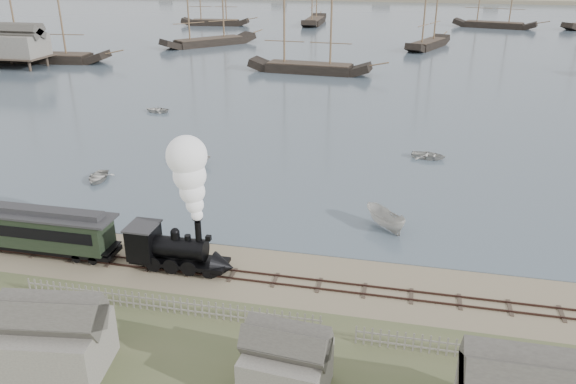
# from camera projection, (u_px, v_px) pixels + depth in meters

# --- Properties ---
(ground) EXTENTS (600.00, 600.00, 0.00)m
(ground) POSITION_uv_depth(u_px,v_px,m) (296.00, 267.00, 39.33)
(ground) COLOR gray
(ground) RESTS_ON ground
(harbor_water) EXTENTS (600.00, 336.00, 0.06)m
(harbor_water) POSITION_uv_depth(u_px,v_px,m) (396.00, 18.00, 192.17)
(harbor_water) COLOR #475865
(harbor_water) RESTS_ON ground
(rail_track) EXTENTS (120.00, 1.80, 0.16)m
(rail_track) POSITION_uv_depth(u_px,v_px,m) (290.00, 282.00, 37.52)
(rail_track) COLOR #38231E
(rail_track) RESTS_ON ground
(picket_fence_west) EXTENTS (19.00, 0.10, 1.20)m
(picket_fence_west) POSITION_uv_depth(u_px,v_px,m) (169.00, 313.00, 34.32)
(picket_fence_west) COLOR slate
(picket_fence_west) RESTS_ON ground
(picket_fence_east) EXTENTS (15.00, 0.10, 1.20)m
(picket_fence_east) POSITION_uv_depth(u_px,v_px,m) (495.00, 363.00, 30.12)
(picket_fence_east) COLOR slate
(picket_fence_east) RESTS_ON ground
(shed_left) EXTENTS (5.00, 4.00, 4.10)m
(shed_left) POSITION_uv_depth(u_px,v_px,m) (61.00, 370.00, 29.62)
(shed_left) COLOR slate
(shed_left) RESTS_ON ground
(far_spit) EXTENTS (500.00, 20.00, 1.80)m
(far_spit) POSITION_uv_depth(u_px,v_px,m) (403.00, 1.00, 264.11)
(far_spit) COLOR tan
(far_spit) RESTS_ON ground
(locomotive) EXTENTS (7.44, 2.78, 9.28)m
(locomotive) POSITION_uv_depth(u_px,v_px,m) (187.00, 215.00, 37.24)
(locomotive) COLOR black
(locomotive) RESTS_ON ground
(passenger_coach) EXTENTS (12.98, 2.50, 3.15)m
(passenger_coach) POSITION_uv_depth(u_px,v_px,m) (31.00, 228.00, 40.53)
(passenger_coach) COLOR black
(passenger_coach) RESTS_ON ground
(beached_dinghy) EXTENTS (4.06, 4.34, 0.73)m
(beached_dinghy) POSITION_uv_depth(u_px,v_px,m) (151.00, 247.00, 41.30)
(beached_dinghy) COLOR beige
(beached_dinghy) RESTS_ON ground
(rowboat_0) EXTENTS (3.89, 3.09, 0.72)m
(rowboat_0) POSITION_uv_depth(u_px,v_px,m) (98.00, 177.00, 54.10)
(rowboat_0) COLOR beige
(rowboat_0) RESTS_ON harbor_water
(rowboat_1) EXTENTS (4.27, 4.37, 1.75)m
(rowboat_1) POSITION_uv_depth(u_px,v_px,m) (195.00, 158.00, 57.53)
(rowboat_1) COLOR beige
(rowboat_1) RESTS_ON harbor_water
(rowboat_2) EXTENTS (4.02, 4.02, 1.60)m
(rowboat_2) POSITION_uv_depth(u_px,v_px,m) (385.00, 219.00, 44.44)
(rowboat_2) COLOR beige
(rowboat_2) RESTS_ON harbor_water
(rowboat_3) EXTENTS (3.09, 3.95, 0.75)m
(rowboat_3) POSITION_uv_depth(u_px,v_px,m) (429.00, 155.00, 59.93)
(rowboat_3) COLOR beige
(rowboat_3) RESTS_ON harbor_water
(rowboat_6) EXTENTS (2.51, 3.41, 0.68)m
(rowboat_6) POSITION_uv_depth(u_px,v_px,m) (157.00, 110.00, 77.64)
(rowboat_6) COLOR beige
(rowboat_6) RESTS_ON harbor_water
(schooner_0) EXTENTS (26.43, 8.43, 20.00)m
(schooner_0) POSITION_uv_depth(u_px,v_px,m) (38.00, 10.00, 110.06)
(schooner_0) COLOR black
(schooner_0) RESTS_ON harbor_water
(schooner_1) EXTENTS (19.96, 21.59, 20.00)m
(schooner_1) POSITION_uv_depth(u_px,v_px,m) (207.00, 2.00, 130.68)
(schooner_1) COLOR black
(schooner_1) RESTS_ON harbor_water
(schooner_2) EXTENTS (22.98, 6.92, 20.00)m
(schooner_2) POSITION_uv_depth(u_px,v_px,m) (310.00, 16.00, 99.73)
(schooner_2) COLOR black
(schooner_2) RESTS_ON harbor_water
(schooner_3) EXTENTS (11.25, 19.73, 20.00)m
(schooner_3) POSITION_uv_depth(u_px,v_px,m) (432.00, 3.00, 126.89)
(schooner_3) COLOR black
(schooner_3) RESTS_ON harbor_water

